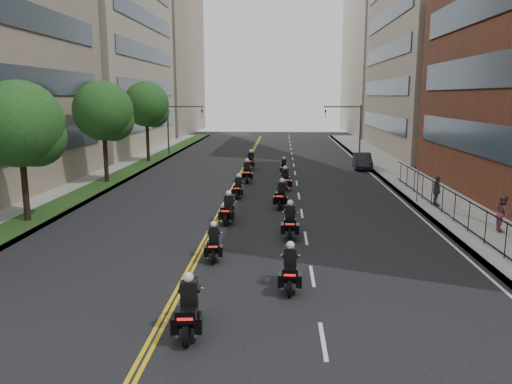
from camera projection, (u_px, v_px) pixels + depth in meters
ground at (207, 338)px, 13.75m from camera, size 160.00×160.00×0.00m
sidewalk_right at (413, 183)px, 37.65m from camera, size 4.00×90.00×0.15m
sidewalk_left at (101, 180)px, 38.86m from camera, size 4.00×90.00×0.15m
grass_strip at (111, 179)px, 38.80m from camera, size 2.00×90.00×0.04m
building_right_tan at (453, 20)px, 56.88m from camera, size 15.11×28.00×30.00m
building_right_far at (395, 58)px, 86.67m from camera, size 15.00×28.00×26.00m
building_left_mid at (79, 6)px, 58.69m from camera, size 16.11×28.00×34.00m
building_left_far at (148, 59)px, 88.87m from camera, size 16.00×28.00×26.00m
iron_fence at (462, 212)px, 24.79m from camera, size 0.05×28.00×1.50m
street_trees at (76, 119)px, 31.58m from camera, size 4.40×38.40×7.98m
traffic_signal_right at (352, 123)px, 53.75m from camera, size 4.09×0.20×5.60m
traffic_signal_left at (177, 122)px, 54.71m from camera, size 4.09×0.20×5.60m
motorcycle_0 at (189, 310)px, 13.92m from camera, size 0.64×2.38×1.75m
motorcycle_1 at (290, 270)px, 17.15m from camera, size 0.53×2.27×1.67m
motorcycle_2 at (214, 244)px, 20.34m from camera, size 0.58×2.12×1.56m
motorcycle_3 at (290, 223)px, 23.44m from camera, size 0.56×2.41×1.78m
motorcycle_4 at (228, 210)px, 26.10m from camera, size 0.58×2.31×1.70m
motorcycle_5 at (282, 196)px, 29.67m from camera, size 0.71×2.40×1.77m
motorcycle_6 at (238, 188)px, 32.56m from camera, size 0.49×2.13×1.57m
motorcycle_7 at (285, 180)px, 35.36m from camera, size 0.63×2.31×1.70m
motorcycle_8 at (247, 173)px, 38.45m from camera, size 0.64×2.46×1.82m
motorcycle_9 at (284, 168)px, 42.07m from camera, size 0.51×2.07×1.53m
motorcycle_10 at (251, 162)px, 44.93m from camera, size 0.67×2.46×1.81m
parked_sedan at (362, 161)px, 45.52m from camera, size 1.81×4.45×1.44m
pedestrian_b at (503, 213)px, 23.90m from camera, size 0.83×0.98×1.77m
pedestrian_c at (437, 191)px, 29.43m from camera, size 0.50×1.07×1.79m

